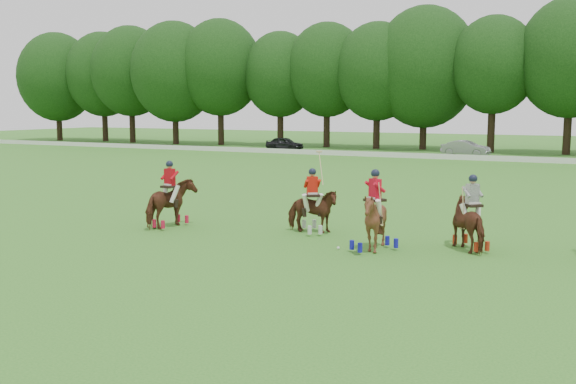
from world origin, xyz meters
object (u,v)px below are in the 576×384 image
at_px(car_left, 285,143).
at_px(polo_stripe_a, 471,223).
at_px(car_mid, 466,148).
at_px(polo_red_a, 170,203).
at_px(polo_red_b, 312,210).
at_px(polo_ball, 338,248).
at_px(polo_red_c, 374,221).

relative_size(car_left, polo_stripe_a, 1.68).
xyz_separation_m(car_mid, polo_red_a, (-2.81, -39.44, 0.20)).
bearing_deg(polo_red_b, polo_ball, -48.17).
bearing_deg(polo_red_a, polo_ball, -5.84).
xyz_separation_m(car_left, polo_red_c, (23.07, -39.89, 0.26)).
bearing_deg(polo_ball, polo_red_a, 174.16).
bearing_deg(polo_stripe_a, polo_red_b, 177.72).
xyz_separation_m(car_left, polo_ball, (22.01, -40.14, -0.62)).
distance_m(polo_red_b, polo_red_c, 3.32).
relative_size(polo_red_a, polo_red_b, 0.87).
distance_m(car_mid, polo_red_b, 38.22).
xyz_separation_m(car_left, polo_red_a, (15.21, -39.44, 0.23)).
relative_size(car_left, polo_ball, 43.05).
bearing_deg(polo_red_b, polo_red_c, -31.38).
xyz_separation_m(polo_red_b, polo_stripe_a, (5.41, -0.21, 0.03)).
relative_size(polo_stripe_a, polo_ball, 25.60).
bearing_deg(polo_stripe_a, polo_red_c, -149.58).
distance_m(car_left, polo_red_b, 43.20).
xyz_separation_m(polo_red_c, polo_stripe_a, (2.58, 1.51, -0.09)).
distance_m(car_left, polo_red_a, 42.27).
height_order(car_mid, polo_ball, car_mid).
bearing_deg(car_mid, polo_red_b, -169.81).
distance_m(car_left, polo_ball, 45.79).
relative_size(polo_red_c, polo_stripe_a, 1.08).
bearing_deg(polo_stripe_a, car_left, 123.76).
xyz_separation_m(car_left, polo_red_b, (20.24, -38.16, 0.14)).
bearing_deg(car_mid, polo_red_a, -177.22).
bearing_deg(polo_red_a, car_mid, 85.92).
relative_size(car_left, polo_red_c, 1.56).
height_order(car_left, polo_red_a, polo_red_a).
xyz_separation_m(polo_red_a, polo_red_c, (7.87, -0.44, 0.03)).
bearing_deg(polo_red_a, car_left, 111.08).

